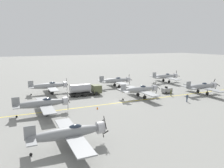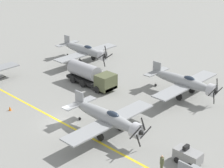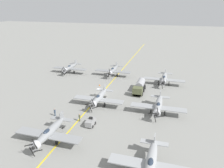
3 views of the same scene
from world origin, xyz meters
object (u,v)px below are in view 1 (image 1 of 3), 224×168
(airplane_mid_left, at_px, (116,81))
(airplane_near_center, at_px, (43,104))
(airplane_near_right, at_px, (69,133))
(tow_tractor, at_px, (167,90))
(traffic_cone, at_px, (97,108))
(ground_crew_inspecting, at_px, (187,98))
(ground_crew_walking, at_px, (171,92))
(fuel_tanker, at_px, (85,90))
(airplane_near_left, at_px, (49,86))
(airplane_mid_center, at_px, (140,90))
(airplane_far_left, at_px, (166,76))
(airplane_far_center, at_px, (202,87))

(airplane_mid_left, xyz_separation_m, airplane_near_center, (16.92, -22.86, 0.00))
(airplane_near_right, relative_size, tow_tractor, 4.62)
(tow_tractor, height_order, traffic_cone, tow_tractor)
(airplane_near_center, distance_m, ground_crew_inspecting, 30.49)
(ground_crew_walking, height_order, traffic_cone, ground_crew_walking)
(airplane_mid_left, distance_m, airplane_near_right, 38.72)
(airplane_near_right, bearing_deg, traffic_cone, 160.30)
(tow_tractor, bearing_deg, airplane_near_center, -81.97)
(fuel_tanker, bearing_deg, airplane_near_center, -46.83)
(airplane_near_left, height_order, airplane_mid_center, airplane_near_left)
(airplane_mid_center, relative_size, airplane_near_center, 1.00)
(tow_tractor, bearing_deg, ground_crew_walking, -18.66)
(airplane_near_center, xyz_separation_m, traffic_cone, (1.25, 10.08, -1.74))
(airplane_far_left, height_order, airplane_near_right, airplane_far_left)
(tow_tractor, height_order, ground_crew_inspecting, tow_tractor)
(airplane_mid_left, height_order, airplane_far_center, airplane_mid_left)
(airplane_far_left, bearing_deg, ground_crew_walking, -21.68)
(airplane_mid_left, relative_size, tow_tractor, 4.62)
(airplane_near_left, relative_size, airplane_near_right, 1.00)
(airplane_near_center, bearing_deg, airplane_near_right, -8.21)
(airplane_far_center, relative_size, traffic_cone, 21.82)
(airplane_mid_center, bearing_deg, airplane_far_left, 121.97)
(airplane_mid_center, relative_size, airplane_far_left, 1.00)
(airplane_mid_center, bearing_deg, airplane_near_center, -87.89)
(fuel_tanker, height_order, ground_crew_inspecting, fuel_tanker)
(airplane_near_left, bearing_deg, airplane_mid_left, 97.56)
(fuel_tanker, xyz_separation_m, traffic_cone, (12.11, -1.49, -1.24))
(airplane_near_left, bearing_deg, airplane_far_center, 71.38)
(airplane_near_right, distance_m, airplane_far_center, 40.54)
(airplane_near_right, bearing_deg, fuel_tanker, 171.19)
(tow_tractor, bearing_deg, airplane_near_right, -57.30)
(airplane_mid_center, bearing_deg, airplane_near_left, -131.93)
(airplane_mid_left, bearing_deg, ground_crew_inspecting, 3.45)
(tow_tractor, bearing_deg, ground_crew_inspecting, -9.89)
(airplane_far_center, distance_m, ground_crew_inspecting, 9.69)
(traffic_cone, bearing_deg, ground_crew_walking, 98.07)
(airplane_near_left, distance_m, fuel_tanker, 9.87)
(airplane_near_left, bearing_deg, airplane_mid_center, 61.06)
(airplane_far_left, distance_m, airplane_near_center, 45.03)
(airplane_near_right, distance_m, ground_crew_walking, 34.07)
(airplane_near_center, xyz_separation_m, ground_crew_inspecting, (4.40, 30.16, -1.07))
(fuel_tanker, height_order, ground_crew_walking, fuel_tanker)
(airplane_mid_left, xyz_separation_m, tow_tractor, (12.44, 8.84, -1.22))
(fuel_tanker, bearing_deg, ground_crew_walking, 64.45)
(airplane_near_left, height_order, ground_crew_inspecting, airplane_near_left)
(airplane_mid_left, relative_size, traffic_cone, 21.82)
(airplane_near_left, height_order, traffic_cone, airplane_near_left)
(airplane_far_left, relative_size, airplane_near_center, 1.00)
(airplane_far_center, bearing_deg, ground_crew_inspecting, -56.78)
(airplane_far_center, distance_m, airplane_near_center, 38.88)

